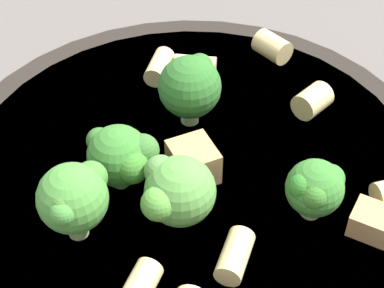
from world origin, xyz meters
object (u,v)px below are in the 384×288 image
(rigatoni_7, at_px, (235,256))
(rigatoni_0, at_px, (272,47))
(broccoli_floret_4, at_px, (74,198))
(rigatoni_6, at_px, (140,287))
(chicken_chunk_0, at_px, (187,162))
(broccoli_floret_3, at_px, (177,191))
(rigatoni_2, at_px, (159,67))
(broccoli_floret_0, at_px, (122,156))
(broccoli_floret_1, at_px, (315,188))
(broccoli_floret_2, at_px, (195,86))
(pasta_bowl, at_px, (192,171))
(rigatoni_5, at_px, (312,101))
(rigatoni_4, at_px, (195,65))
(chicken_chunk_1, at_px, (372,222))

(rigatoni_7, bearing_deg, rigatoni_0, 76.48)
(broccoli_floret_4, distance_m, rigatoni_0, 0.20)
(rigatoni_6, bearing_deg, chicken_chunk_0, 72.37)
(broccoli_floret_3, relative_size, rigatoni_2, 1.39)
(broccoli_floret_0, height_order, chicken_chunk_0, broccoli_floret_0)
(broccoli_floret_1, xyz_separation_m, rigatoni_6, (-0.09, -0.05, -0.01))
(broccoli_floret_0, relative_size, broccoli_floret_2, 0.87)
(pasta_bowl, bearing_deg, chicken_chunk_0, -103.71)
(rigatoni_5, relative_size, rigatoni_6, 0.87)
(pasta_bowl, height_order, rigatoni_2, rigatoni_2)
(broccoli_floret_4, height_order, rigatoni_4, broccoli_floret_4)
(rigatoni_5, bearing_deg, broccoli_floret_4, -146.24)
(broccoli_floret_2, height_order, chicken_chunk_1, broccoli_floret_2)
(rigatoni_4, distance_m, rigatoni_7, 0.16)
(rigatoni_7, height_order, chicken_chunk_1, same)
(rigatoni_6, bearing_deg, broccoli_floret_4, 129.05)
(chicken_chunk_0, bearing_deg, rigatoni_2, 98.82)
(broccoli_floret_2, bearing_deg, rigatoni_5, 3.38)
(broccoli_floret_1, xyz_separation_m, broccoli_floret_2, (-0.06, 0.08, 0.01))
(rigatoni_7, relative_size, chicken_chunk_0, 1.08)
(broccoli_floret_4, bearing_deg, rigatoni_7, -16.44)
(broccoli_floret_3, bearing_deg, rigatoni_5, 43.98)
(pasta_bowl, relative_size, rigatoni_5, 13.38)
(chicken_chunk_1, bearing_deg, rigatoni_0, 101.14)
(broccoli_floret_0, xyz_separation_m, broccoli_floret_3, (0.03, -0.03, -0.00))
(broccoli_floret_2, height_order, rigatoni_5, broccoli_floret_2)
(broccoli_floret_1, height_order, rigatoni_6, broccoli_floret_1)
(pasta_bowl, distance_m, broccoli_floret_2, 0.05)
(rigatoni_0, bearing_deg, rigatoni_2, -167.51)
(rigatoni_4, bearing_deg, broccoli_floret_3, -97.00)
(broccoli_floret_1, xyz_separation_m, rigatoni_2, (-0.08, 0.13, -0.01))
(rigatoni_0, height_order, chicken_chunk_0, chicken_chunk_0)
(broccoli_floret_2, bearing_deg, rigatoni_4, 87.02)
(pasta_bowl, bearing_deg, broccoli_floret_3, -102.05)
(broccoli_floret_3, height_order, chicken_chunk_0, broccoli_floret_3)
(broccoli_floret_2, height_order, broccoli_floret_4, same)
(rigatoni_5, bearing_deg, broccoli_floret_2, -176.62)
(broccoli_floret_4, bearing_deg, chicken_chunk_0, 34.82)
(pasta_bowl, xyz_separation_m, broccoli_floret_4, (-0.06, -0.06, 0.04))
(broccoli_floret_2, relative_size, chicken_chunk_1, 2.14)
(rigatoni_4, relative_size, chicken_chunk_1, 1.30)
(broccoli_floret_3, xyz_separation_m, rigatoni_7, (0.03, -0.03, -0.01))
(broccoli_floret_2, xyz_separation_m, broccoli_floret_3, (-0.01, -0.08, -0.01))
(rigatoni_2, xyz_separation_m, rigatoni_6, (-0.01, -0.18, 0.00))
(rigatoni_7, bearing_deg, broccoli_floret_2, 97.43)
(rigatoni_5, bearing_deg, broccoli_floret_3, -136.02)
(broccoli_floret_1, xyz_separation_m, broccoli_floret_3, (-0.07, 0.00, 0.00))
(rigatoni_5, bearing_deg, rigatoni_6, -128.79)
(broccoli_floret_4, relative_size, rigatoni_0, 1.88)
(broccoli_floret_0, xyz_separation_m, rigatoni_0, (0.10, 0.12, -0.01))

